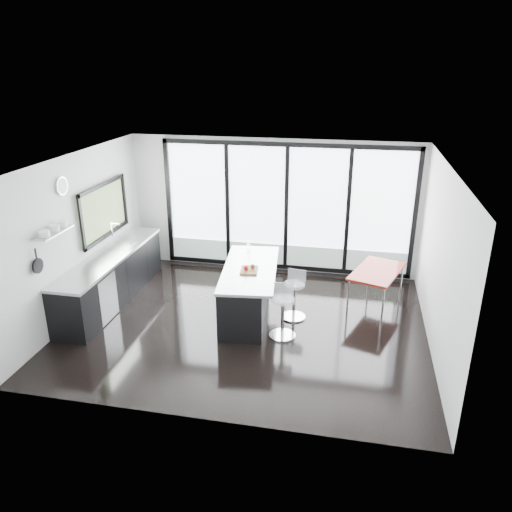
% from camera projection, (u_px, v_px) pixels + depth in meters
% --- Properties ---
extents(floor, '(6.00, 5.00, 0.00)m').
position_uv_depth(floor, '(247.00, 324.00, 8.59)').
color(floor, black).
rests_on(floor, ground).
extents(ceiling, '(6.00, 5.00, 0.00)m').
position_uv_depth(ceiling, '(246.00, 162.00, 7.56)').
color(ceiling, white).
rests_on(ceiling, wall_back).
extents(wall_back, '(6.00, 0.09, 2.80)m').
position_uv_depth(wall_back, '(285.00, 214.00, 10.32)').
color(wall_back, silver).
rests_on(wall_back, ground).
extents(wall_front, '(6.00, 0.00, 2.80)m').
position_uv_depth(wall_front, '(199.00, 322.00, 5.80)').
color(wall_front, silver).
rests_on(wall_front, ground).
extents(wall_left, '(0.26, 5.00, 2.80)m').
position_uv_depth(wall_left, '(86.00, 222.00, 8.82)').
color(wall_left, silver).
rests_on(wall_left, ground).
extents(wall_right, '(0.00, 5.00, 2.80)m').
position_uv_depth(wall_right, '(440.00, 262.00, 7.52)').
color(wall_right, silver).
rests_on(wall_right, ground).
extents(counter_cabinets, '(0.69, 3.24, 1.36)m').
position_uv_depth(counter_cabinets, '(111.00, 277.00, 9.28)').
color(counter_cabinets, black).
rests_on(counter_cabinets, floor).
extents(island, '(1.16, 2.26, 1.15)m').
position_uv_depth(island, '(246.00, 290.00, 8.80)').
color(island, black).
rests_on(island, floor).
extents(bar_stool_near, '(0.48, 0.48, 0.69)m').
position_uv_depth(bar_stool_near, '(283.00, 317.00, 8.08)').
color(bar_stool_near, silver).
rests_on(bar_stool_near, floor).
extents(bar_stool_far, '(0.47, 0.47, 0.67)m').
position_uv_depth(bar_stool_far, '(294.00, 300.00, 8.68)').
color(bar_stool_far, silver).
rests_on(bar_stool_far, floor).
extents(red_table, '(1.10, 1.44, 0.68)m').
position_uv_depth(red_table, '(376.00, 287.00, 9.16)').
color(red_table, maroon).
rests_on(red_table, floor).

